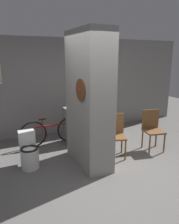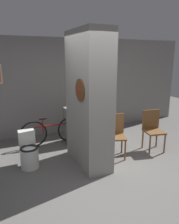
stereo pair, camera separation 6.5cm
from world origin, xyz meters
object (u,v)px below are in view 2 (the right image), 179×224
Objects in this scene: chair_near_pillar at (115,133)px; bicycle at (53,131)px; toilet at (29,152)px; chair_by_doorway at (153,128)px; bottle_tall at (84,101)px.

chair_near_pillar reaches higher than bicycle.
chair_by_doorway is at bearing -6.44° from toilet.
bottle_tall reaches higher than bicycle.
chair_by_doorway is at bearing 16.75° from chair_near_pillar.
bicycle reaches higher than toilet.
chair_near_pillar is at bearing -7.68° from toilet.
bicycle is at bearing 160.86° from chair_by_doorway.
chair_by_doorway is 2.39m from bicycle.
chair_near_pillar is at bearing -172.46° from chair_by_doorway.
toilet is 1.83m from chair_near_pillar.
toilet is 0.75× the size of chair_near_pillar.
bicycle is 1.09m from bottle_tall.
bicycle is (0.71, 0.91, 0.04)m from toilet.
chair_by_doorway is (0.96, -0.07, 0.00)m from chair_near_pillar.
chair_by_doorway reaches higher than bicycle.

